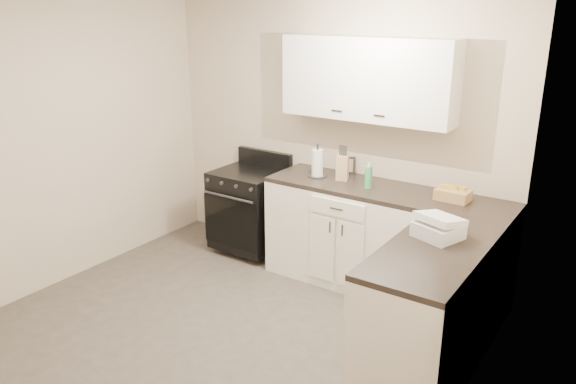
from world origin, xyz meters
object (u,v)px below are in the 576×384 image
Objects in this scene: knife_block at (342,168)px; wicker_basket at (453,195)px; stove at (248,209)px; countertop_grill at (438,230)px; paper_towel at (317,163)px.

knife_block reaches higher than wicker_basket.
countertop_grill is (2.22, -0.73, 0.53)m from stove.
stove is at bearing 164.53° from knife_block.
countertop_grill is at bearing -18.27° from stove.
knife_block is 0.86× the size of wicker_basket.
paper_towel is (-0.24, -0.04, 0.01)m from knife_block.
paper_towel is at bearing 171.20° from countertop_grill.
knife_block reaches higher than stove.
knife_block is at bearing 9.17° from paper_towel.
wicker_basket is at bearing 121.04° from countertop_grill.
wicker_basket is (2.05, 0.08, 0.52)m from stove.
knife_block is 0.24m from paper_towel.
stove is at bearing -179.06° from countertop_grill.
wicker_basket is 0.96× the size of countertop_grill.
countertop_grill is at bearing -52.70° from knife_block.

